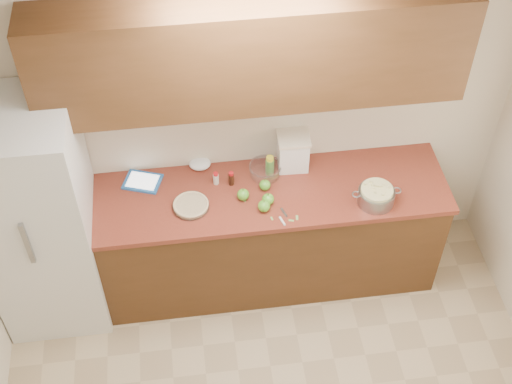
{
  "coord_description": "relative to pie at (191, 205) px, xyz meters",
  "views": [
    {
      "loc": [
        -0.43,
        -1.78,
        4.45
      ],
      "look_at": [
        -0.0,
        1.43,
        0.98
      ],
      "focal_mm": 50.0,
      "sensor_mm": 36.0,
      "label": 1
    }
  ],
  "objects": [
    {
      "name": "peel_a",
      "position": [
        0.35,
        0.02,
        -0.02
      ],
      "size": [
        0.04,
        0.04,
        0.0
      ],
      "primitive_type": "cube",
      "rotation": [
        0.0,
        0.0,
        -0.9
      ],
      "color": "#7BAC54",
      "rests_on": "counter_run"
    },
    {
      "name": "apple_front",
      "position": [
        0.48,
        -0.09,
        0.02
      ],
      "size": [
        0.08,
        0.08,
        0.09
      ],
      "color": "#55A729",
      "rests_on": "counter_run"
    },
    {
      "name": "peel_b",
      "position": [
        0.68,
        -0.18,
        -0.02
      ],
      "size": [
        0.02,
        0.04,
        0.0
      ],
      "primitive_type": "cube",
      "rotation": [
        0.0,
        0.0,
        1.43
      ],
      "color": "#7BAC54",
      "rests_on": "counter_run"
    },
    {
      "name": "fridge",
      "position": [
        -1.0,
        0.04,
        -0.04
      ],
      "size": [
        0.7,
        0.7,
        1.8
      ],
      "primitive_type": "cube",
      "color": "silver",
      "rests_on": "ground"
    },
    {
      "name": "cinnamon_shaker",
      "position": [
        0.19,
        0.2,
        0.03
      ],
      "size": [
        0.04,
        0.04,
        0.1
      ],
      "rotation": [
        0.0,
        0.0,
        0.08
      ],
      "color": "beige",
      "rests_on": "counter_run"
    },
    {
      "name": "peel_c",
      "position": [
        0.64,
        -0.2,
        -0.02
      ],
      "size": [
        0.04,
        0.02,
        0.0
      ],
      "primitive_type": "cube",
      "rotation": [
        0.0,
        0.0,
        -0.29
      ],
      "color": "#7BAC54",
      "rests_on": "counter_run"
    },
    {
      "name": "paper_towel",
      "position": [
        0.09,
        0.37,
        0.01
      ],
      "size": [
        0.19,
        0.17,
        0.06
      ],
      "primitive_type": "ellipsoid",
      "rotation": [
        0.0,
        0.0,
        -0.35
      ],
      "color": "white",
      "rests_on": "counter_run"
    },
    {
      "name": "mixing_bowl",
      "position": [
        0.53,
        0.24,
        0.03
      ],
      "size": [
        0.23,
        0.23,
        0.08
      ],
      "rotation": [
        0.0,
        0.0,
        0.04
      ],
      "color": "silver",
      "rests_on": "counter_run"
    },
    {
      "name": "flour_canister",
      "position": [
        0.73,
        0.32,
        0.12
      ],
      "size": [
        0.23,
        0.23,
        0.27
      ],
      "rotation": [
        0.0,
        0.0,
        -0.04
      ],
      "color": "white",
      "rests_on": "counter_run"
    },
    {
      "name": "counter_run",
      "position": [
        0.44,
        0.08,
        -0.48
      ],
      "size": [
        2.64,
        0.68,
        0.92
      ],
      "color": "#4B2B15",
      "rests_on": "ground"
    },
    {
      "name": "apple_center",
      "position": [
        0.51,
        0.1,
        0.02
      ],
      "size": [
        0.08,
        0.08,
        0.09
      ],
      "color": "#55A729",
      "rests_on": "counter_run"
    },
    {
      "name": "paring_knife",
      "position": [
        0.59,
        -0.19,
        -0.01
      ],
      "size": [
        0.06,
        0.16,
        0.02
      ],
      "rotation": [
        0.0,
        0.0,
        0.3
      ],
      "color": "gray",
      "rests_on": "counter_run"
    },
    {
      "name": "room_shell",
      "position": [
        0.44,
        -1.4,
        0.36
      ],
      "size": [
        3.6,
        3.6,
        3.6
      ],
      "color": "tan",
      "rests_on": "ground"
    },
    {
      "name": "lemon_bottle",
      "position": [
        0.56,
        0.24,
        0.06
      ],
      "size": [
        0.06,
        0.06,
        0.16
      ],
      "rotation": [
        0.0,
        0.0,
        0.21
      ],
      "color": "#4C8C38",
      "rests_on": "counter_run"
    },
    {
      "name": "upper_cabinets",
      "position": [
        0.44,
        0.23,
        1.01
      ],
      "size": [
        2.6,
        0.34,
        0.7
      ],
      "primitive_type": "cube",
      "color": "#55321A",
      "rests_on": "room_shell"
    },
    {
      "name": "peel_d",
      "position": [
        0.52,
        -0.17,
        -0.02
      ],
      "size": [
        0.02,
        0.03,
        0.0
      ],
      "primitive_type": "cube",
      "rotation": [
        0.0,
        0.0,
        1.78
      ],
      "color": "#7BAC54",
      "rests_on": "counter_run"
    },
    {
      "name": "tablet",
      "position": [
        -0.31,
        0.27,
        -0.01
      ],
      "size": [
        0.29,
        0.26,
        0.02
      ],
      "rotation": [
        0.0,
        0.0,
        -0.34
      ],
      "color": "#2461AD",
      "rests_on": "counter_run"
    },
    {
      "name": "apple_left",
      "position": [
        0.35,
        0.03,
        0.02
      ],
      "size": [
        0.08,
        0.08,
        0.09
      ],
      "color": "#55A729",
      "rests_on": "counter_run"
    },
    {
      "name": "colander",
      "position": [
        1.22,
        -0.11,
        0.04
      ],
      "size": [
        0.33,
        0.25,
        0.12
      ],
      "rotation": [
        0.0,
        0.0,
        -0.24
      ],
      "color": "gray",
      "rests_on": "counter_run"
    },
    {
      "name": "vanilla_bottle",
      "position": [
        0.29,
        0.18,
        0.03
      ],
      "size": [
        0.04,
        0.04,
        0.11
      ],
      "rotation": [
        0.0,
        0.0,
        0.35
      ],
      "color": "black",
      "rests_on": "counter_run"
    },
    {
      "name": "apple_extra",
      "position": [
        0.51,
        -0.03,
        0.02
      ],
      "size": [
        0.08,
        0.08,
        0.09
      ],
      "color": "#55A729",
      "rests_on": "counter_run"
    },
    {
      "name": "pie",
      "position": [
        0.0,
        0.0,
        0.0
      ],
      "size": [
        0.25,
        0.25,
        0.04
      ],
      "rotation": [
        0.0,
        0.0,
        0.15
      ],
      "color": "silver",
      "rests_on": "counter_run"
    }
  ]
}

